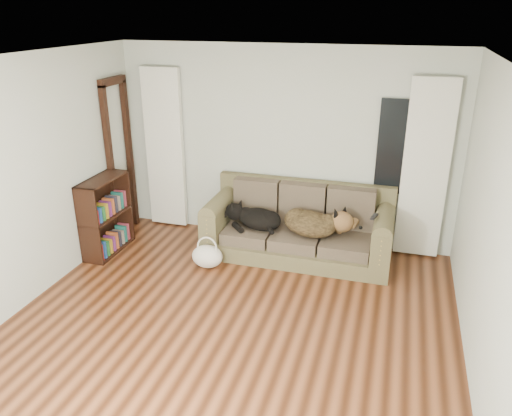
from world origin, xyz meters
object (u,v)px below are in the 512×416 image
(sofa, at_px, (298,223))
(bookshelf, at_px, (106,216))
(dog_black_lab, at_px, (257,218))
(tote_bag, at_px, (207,255))
(dog_shepherd, at_px, (314,224))

(sofa, distance_m, bookshelf, 2.49)
(sofa, xyz_separation_m, bookshelf, (-2.42, -0.58, 0.05))
(dog_black_lab, bearing_deg, tote_bag, -106.93)
(dog_black_lab, height_order, bookshelf, bookshelf)
(sofa, bearing_deg, tote_bag, -147.92)
(dog_black_lab, distance_m, tote_bag, 0.80)
(sofa, xyz_separation_m, dog_black_lab, (-0.53, -0.06, 0.03))
(sofa, height_order, dog_black_lab, sofa)
(tote_bag, bearing_deg, dog_shepherd, 25.18)
(sofa, bearing_deg, dog_black_lab, -173.52)
(dog_shepherd, xyz_separation_m, tote_bag, (-1.21, -0.57, -0.33))
(dog_black_lab, distance_m, bookshelf, 1.96)
(dog_shepherd, bearing_deg, dog_black_lab, 22.35)
(dog_shepherd, bearing_deg, tote_bag, 47.33)
(tote_bag, xyz_separation_m, bookshelf, (-1.42, 0.05, 0.34))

